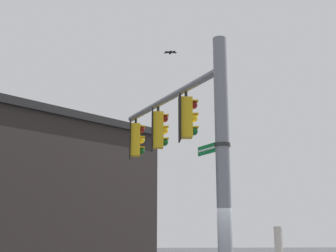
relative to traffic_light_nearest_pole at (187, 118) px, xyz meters
name	(u,v)px	position (x,y,z in m)	size (l,w,h in m)	color
signal_pole	(223,175)	(1.47, 0.63, -1.65)	(0.32, 0.32, 6.43)	slate
mast_arm	(167,99)	(-0.98, -0.45, 0.79)	(0.18, 0.18, 5.35)	slate
traffic_light_nearest_pole	(187,118)	(0.00, 0.00, 0.00)	(0.54, 0.49, 1.31)	black
traffic_light_mid_inner	(159,130)	(-1.52, -0.67, 0.00)	(0.54, 0.49, 1.31)	black
traffic_light_mid_outer	(136,140)	(-3.03, -1.34, 0.00)	(0.54, 0.49, 1.31)	black
street_name_sign	(217,147)	(1.26, 0.54, -0.98)	(1.12, 0.61, 0.22)	#147238
bird_flying	(170,52)	(-3.63, -0.19, 3.30)	(0.29, 0.45, 0.11)	black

